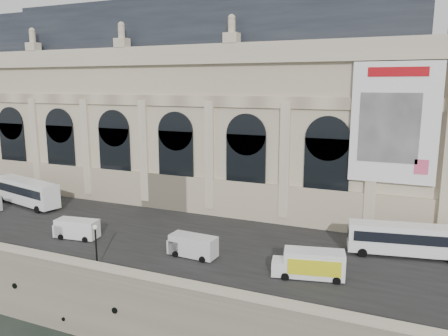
# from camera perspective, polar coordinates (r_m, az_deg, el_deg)

# --- Properties ---
(quay) EXTENTS (160.00, 70.00, 6.00)m
(quay) POSITION_cam_1_polar(r_m,az_deg,el_deg) (71.12, 1.98, -5.55)
(quay) COLOR gray
(quay) RESTS_ON ground
(street) EXTENTS (160.00, 24.00, 0.06)m
(street) POSITION_cam_1_polar(r_m,az_deg,el_deg) (52.12, -6.55, -8.32)
(street) COLOR #2D2D2D
(street) RESTS_ON quay
(parapet) EXTENTS (160.00, 1.40, 1.21)m
(parapet) POSITION_cam_1_polar(r_m,az_deg,el_deg) (41.66, -15.99, -12.88)
(parapet) COLOR gray
(parapet) RESTS_ON quay
(museum) EXTENTS (69.00, 18.70, 29.10)m
(museum) POSITION_cam_1_polar(r_m,az_deg,el_deg) (66.99, -4.05, 7.95)
(museum) COLOR beige
(museum) RESTS_ON quay
(bus_left) EXTENTS (12.89, 5.37, 3.72)m
(bus_left) POSITION_cam_1_polar(r_m,az_deg,el_deg) (68.34, -24.40, -2.81)
(bus_left) COLOR white
(bus_left) RESTS_ON quay
(bus_right) EXTENTS (11.46, 4.34, 3.31)m
(bus_right) POSITION_cam_1_polar(r_m,az_deg,el_deg) (47.90, 22.65, -8.56)
(bus_right) COLOR white
(bus_right) RESTS_ON quay
(van_b) EXTENTS (5.18, 2.58, 2.21)m
(van_b) POSITION_cam_1_polar(r_m,az_deg,el_deg) (52.32, -18.90, -7.51)
(van_b) COLOR white
(van_b) RESTS_ON quay
(van_c) EXTENTS (5.09, 2.29, 2.23)m
(van_c) POSITION_cam_1_polar(r_m,az_deg,el_deg) (44.73, -4.38, -10.07)
(van_c) COLOR silver
(van_c) RESTS_ON quay
(box_truck) EXTENTS (6.67, 3.39, 2.57)m
(box_truck) POSITION_cam_1_polar(r_m,az_deg,el_deg) (40.68, 11.14, -12.22)
(box_truck) COLOR white
(box_truck) RESTS_ON quay
(lamp_right) EXTENTS (0.44, 0.44, 4.31)m
(lamp_right) POSITION_cam_1_polar(r_m,az_deg,el_deg) (43.16, -16.36, -9.87)
(lamp_right) COLOR black
(lamp_right) RESTS_ON quay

